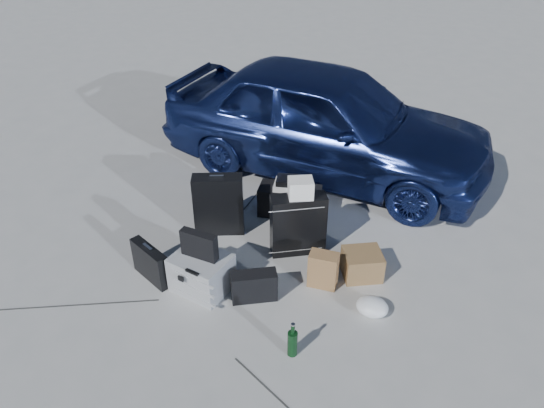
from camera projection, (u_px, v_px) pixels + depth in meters
The scene contains 16 objects.
ground at pixel (232, 295), 5.09m from camera, with size 60.00×60.00×0.00m, color #A9A8A4.
car at pixel (325, 120), 6.75m from camera, with size 1.69×4.20×1.43m, color navy.
pelican_case at pixel (202, 273), 5.07m from camera, with size 0.52×0.42×0.38m, color #A0A2A5.
laptop_bag at pixel (199, 245), 4.91m from camera, with size 0.36×0.09×0.27m, color black.
briefcase at pixel (150, 263), 5.19m from camera, with size 0.49×0.11×0.38m, color black.
suitcase_left at pixel (219, 205), 5.77m from camera, with size 0.54×0.19×0.70m, color black.
suitcase_right at pixel (298, 225), 5.48m from camera, with size 0.56×0.20×0.68m, color black.
white_carton at pixel (301, 188), 5.25m from camera, with size 0.24×0.19×0.19m, color white.
duffel_bag at pixel (290, 201), 6.15m from camera, with size 0.71×0.30×0.35m, color black.
flat_box_white at pixel (290, 185), 6.04m from camera, with size 0.36×0.27×0.06m, color white.
flat_box_black at pixel (290, 181), 6.01m from camera, with size 0.30×0.22×0.06m, color black.
kraft_bag at pixel (323, 270), 5.12m from camera, with size 0.28×0.17×0.37m, color olive.
cardboard_box at pixel (362, 264), 5.26m from camera, with size 0.37×0.32×0.28m, color olive.
plastic_bag at pixel (372, 307), 4.84m from camera, with size 0.30×0.25×0.16m, color white.
messenger_bag at pixel (254, 286), 4.97m from camera, with size 0.43×0.16×0.30m, color black.
green_bottle at pixel (293, 340), 4.40m from camera, with size 0.09×0.09×0.34m, color black.
Camera 1 is at (1.21, -3.60, 3.53)m, focal length 35.00 mm.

